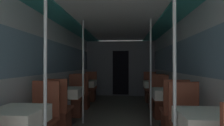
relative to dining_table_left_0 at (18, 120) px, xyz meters
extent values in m
cube|color=silver|center=(-0.36, 1.94, 0.48)|extent=(0.05, 8.19, 2.19)
cube|color=#7A9EB7|center=(-0.35, 1.94, 0.80)|extent=(0.03, 7.53, 0.69)
cube|color=silver|center=(2.42, 1.94, 0.48)|extent=(0.05, 8.19, 2.19)
cube|color=#7A9EB7|center=(2.41, 1.94, 0.80)|extent=(0.03, 7.53, 0.69)
cube|color=silver|center=(1.03, 1.94, 1.63)|extent=(2.78, 8.19, 0.04)
cube|color=teal|center=(-0.11, 1.94, 1.59)|extent=(0.50, 7.86, 0.03)
cube|color=teal|center=(2.17, 1.94, 1.59)|extent=(0.50, 7.86, 0.03)
cube|color=slate|center=(1.03, 5.15, 0.48)|extent=(2.73, 0.08, 2.19)
cube|color=black|center=(1.03, 5.10, 0.31)|extent=(0.64, 0.01, 1.75)
cube|color=#93704C|center=(0.00, 0.00, 0.12)|extent=(0.52, 0.52, 0.02)
cube|color=white|center=(0.00, 0.00, 0.04)|extent=(0.56, 0.56, 0.19)
cube|color=brown|center=(0.00, 0.51, -0.19)|extent=(0.42, 0.42, 0.05)
cube|color=brown|center=(0.00, 0.70, 0.11)|extent=(0.42, 0.04, 0.55)
cylinder|color=silver|center=(0.32, 0.00, 0.48)|extent=(0.04, 0.04, 2.19)
cylinder|color=#4C4C51|center=(0.00, 1.76, -0.61)|extent=(0.32, 0.32, 0.01)
cylinder|color=#B7B7BC|center=(0.00, 1.76, -0.24)|extent=(0.10, 0.10, 0.71)
cube|color=#93704C|center=(0.00, 1.76, 0.12)|extent=(0.52, 0.52, 0.02)
cube|color=white|center=(0.00, 1.76, 0.04)|extent=(0.56, 0.56, 0.19)
cube|color=brown|center=(0.00, 1.25, -0.41)|extent=(0.36, 0.36, 0.40)
cube|color=brown|center=(0.00, 1.25, -0.19)|extent=(0.42, 0.42, 0.05)
cube|color=brown|center=(0.00, 1.06, 0.11)|extent=(0.42, 0.04, 0.55)
cube|color=brown|center=(0.00, 2.27, -0.41)|extent=(0.36, 0.36, 0.40)
cube|color=brown|center=(0.00, 2.27, -0.19)|extent=(0.42, 0.42, 0.05)
cube|color=brown|center=(0.00, 2.46, 0.11)|extent=(0.42, 0.04, 0.55)
cylinder|color=silver|center=(0.32, 1.76, 0.48)|extent=(0.04, 0.04, 2.19)
cylinder|color=#4C4C51|center=(0.00, 3.52, -0.61)|extent=(0.32, 0.32, 0.01)
cylinder|color=#B7B7BC|center=(0.00, 3.52, -0.24)|extent=(0.10, 0.10, 0.71)
cube|color=#93704C|center=(0.00, 3.52, 0.12)|extent=(0.52, 0.52, 0.02)
cube|color=white|center=(0.00, 3.52, 0.04)|extent=(0.56, 0.56, 0.19)
cube|color=brown|center=(0.00, 3.01, -0.41)|extent=(0.36, 0.36, 0.40)
cube|color=brown|center=(0.00, 3.01, -0.19)|extent=(0.42, 0.42, 0.05)
cube|color=brown|center=(0.00, 2.82, 0.11)|extent=(0.42, 0.04, 0.55)
cube|color=brown|center=(0.00, 4.02, -0.41)|extent=(0.36, 0.36, 0.40)
cube|color=brown|center=(0.00, 4.02, -0.19)|extent=(0.42, 0.42, 0.05)
cube|color=brown|center=(0.00, 4.22, 0.11)|extent=(0.42, 0.04, 0.55)
cube|color=#93704C|center=(2.06, 0.00, 0.12)|extent=(0.52, 0.52, 0.02)
cube|color=white|center=(2.06, 0.00, 0.04)|extent=(0.56, 0.56, 0.19)
cube|color=brown|center=(2.06, 0.51, -0.19)|extent=(0.42, 0.42, 0.05)
cube|color=brown|center=(2.06, 0.70, 0.11)|extent=(0.42, 0.04, 0.55)
cylinder|color=silver|center=(1.74, 0.00, 0.48)|extent=(0.04, 0.04, 2.19)
cylinder|color=#4C4C51|center=(2.06, 1.76, -0.61)|extent=(0.32, 0.32, 0.01)
cylinder|color=#B7B7BC|center=(2.06, 1.76, -0.24)|extent=(0.10, 0.10, 0.71)
cube|color=#93704C|center=(2.06, 1.76, 0.12)|extent=(0.52, 0.52, 0.02)
cube|color=white|center=(2.06, 1.76, 0.04)|extent=(0.56, 0.56, 0.19)
cube|color=brown|center=(2.06, 1.25, -0.41)|extent=(0.36, 0.36, 0.40)
cube|color=brown|center=(2.06, 1.25, -0.19)|extent=(0.42, 0.42, 0.05)
cube|color=brown|center=(2.06, 1.06, 0.11)|extent=(0.42, 0.04, 0.55)
cube|color=brown|center=(2.06, 2.27, -0.41)|extent=(0.36, 0.36, 0.40)
cube|color=brown|center=(2.06, 2.27, -0.19)|extent=(0.42, 0.42, 0.05)
cube|color=brown|center=(2.06, 2.46, 0.11)|extent=(0.42, 0.04, 0.55)
cylinder|color=silver|center=(1.74, 1.76, 0.48)|extent=(0.04, 0.04, 2.19)
cylinder|color=#4C4C51|center=(2.06, 3.52, -0.61)|extent=(0.32, 0.32, 0.01)
cylinder|color=#B7B7BC|center=(2.06, 3.52, -0.24)|extent=(0.10, 0.10, 0.71)
cube|color=#93704C|center=(2.06, 3.52, 0.12)|extent=(0.52, 0.52, 0.02)
cube|color=white|center=(2.06, 3.52, 0.04)|extent=(0.56, 0.56, 0.19)
cube|color=brown|center=(2.06, 3.01, -0.41)|extent=(0.36, 0.36, 0.40)
cube|color=brown|center=(2.06, 3.01, -0.19)|extent=(0.42, 0.42, 0.05)
cube|color=brown|center=(2.06, 2.82, 0.11)|extent=(0.42, 0.04, 0.55)
cube|color=brown|center=(2.06, 4.02, -0.41)|extent=(0.36, 0.36, 0.40)
cube|color=brown|center=(2.06, 4.02, -0.19)|extent=(0.42, 0.42, 0.05)
cube|color=brown|center=(2.06, 4.22, 0.11)|extent=(0.42, 0.04, 0.55)
camera|label=1|loc=(1.22, -1.90, 0.63)|focal=28.00mm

